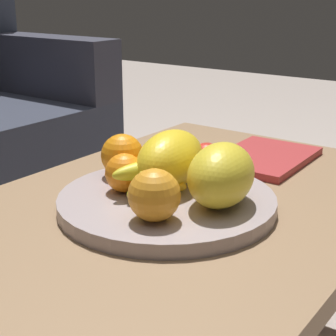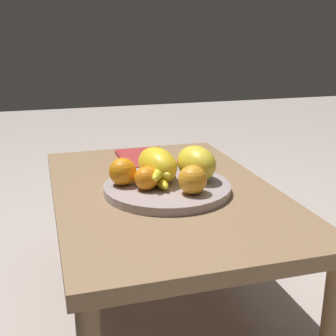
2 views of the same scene
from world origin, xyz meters
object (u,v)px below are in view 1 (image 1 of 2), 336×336
at_px(coffee_table, 177,226).
at_px(fruit_bowl, 168,202).
at_px(orange_front, 124,173).
at_px(apple_front, 207,160).
at_px(orange_right, 154,195).
at_px(orange_left, 124,155).
at_px(melon_smaller_beside, 221,175).
at_px(banana_bunch, 155,175).
at_px(melon_large_front, 170,159).
at_px(magazine, 264,157).

relative_size(coffee_table, fruit_bowl, 2.67).
bearing_deg(orange_front, apple_front, -27.50).
height_order(orange_front, orange_right, orange_right).
bearing_deg(orange_left, orange_right, -127.00).
relative_size(melon_smaller_beside, apple_front, 2.24).
xyz_separation_m(melon_smaller_beside, apple_front, (0.10, 0.09, -0.02)).
distance_m(fruit_bowl, melon_smaller_beside, 0.12).
distance_m(coffee_table, apple_front, 0.14).
bearing_deg(fruit_bowl, banana_bunch, 74.47).
height_order(melon_smaller_beside, orange_right, melon_smaller_beside).
bearing_deg(orange_left, fruit_bowl, -105.33).
bearing_deg(melon_smaller_beside, orange_left, 85.33).
xyz_separation_m(orange_front, banana_bunch, (0.04, -0.04, -0.01)).
xyz_separation_m(orange_left, apple_front, (0.08, -0.13, -0.01)).
bearing_deg(coffee_table, melon_large_front, 71.18).
relative_size(orange_left, banana_bunch, 0.45).
bearing_deg(magazine, fruit_bowl, 176.54).
height_order(fruit_bowl, banana_bunch, banana_bunch).
height_order(melon_large_front, orange_left, melon_large_front).
bearing_deg(melon_large_front, coffee_table, -108.82).
distance_m(banana_bunch, magazine, 0.34).
bearing_deg(melon_smaller_beside, apple_front, 42.11).
distance_m(orange_left, orange_right, 0.22).
relative_size(fruit_bowl, magazine, 1.52).
distance_m(orange_front, orange_right, 0.13).
distance_m(coffee_table, fruit_bowl, 0.07).
bearing_deg(banana_bunch, melon_large_front, -24.36).
relative_size(fruit_bowl, melon_smaller_beside, 2.52).
height_order(orange_front, orange_left, orange_left).
bearing_deg(orange_right, fruit_bowl, 24.66).
xyz_separation_m(orange_left, magazine, (0.31, -0.14, -0.06)).
bearing_deg(coffee_table, fruit_bowl, -175.26).
distance_m(apple_front, magazine, 0.23).
distance_m(orange_left, apple_front, 0.16).
bearing_deg(fruit_bowl, orange_front, 111.45).
height_order(melon_large_front, banana_bunch, melon_large_front).
bearing_deg(banana_bunch, orange_right, -142.97).
distance_m(melon_large_front, melon_smaller_beside, 0.12).
xyz_separation_m(fruit_bowl, apple_front, (0.12, -0.00, 0.05)).
xyz_separation_m(apple_front, banana_bunch, (-0.11, 0.04, -0.01)).
distance_m(melon_smaller_beside, apple_front, 0.14).
distance_m(melon_large_front, orange_left, 0.11).
bearing_deg(orange_front, orange_left, 41.28).
bearing_deg(magazine, melon_smaller_beside, -167.35).
bearing_deg(orange_front, fruit_bowl, -68.55).
bearing_deg(orange_front, banana_bunch, -44.29).
xyz_separation_m(melon_smaller_beside, orange_left, (0.02, 0.22, -0.01)).
bearing_deg(banana_bunch, orange_front, 135.71).
relative_size(coffee_table, orange_right, 12.31).
bearing_deg(banana_bunch, magazine, -8.14).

